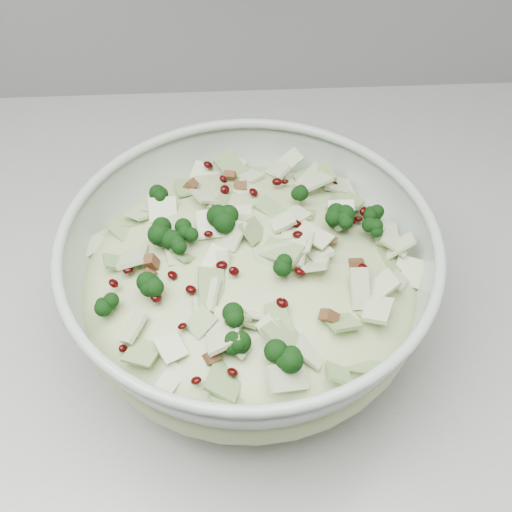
% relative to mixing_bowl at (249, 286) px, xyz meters
% --- Properties ---
extents(mixing_bowl, '(0.38, 0.38, 0.12)m').
position_rel_mixing_bowl_xyz_m(mixing_bowl, '(0.00, 0.00, 0.00)').
color(mixing_bowl, '#ABBCAE').
rests_on(mixing_bowl, counter).
extents(salad, '(0.29, 0.29, 0.13)m').
position_rel_mixing_bowl_xyz_m(salad, '(0.00, -0.00, 0.02)').
color(salad, '#B7C889').
rests_on(salad, mixing_bowl).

